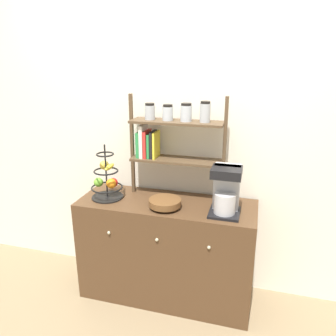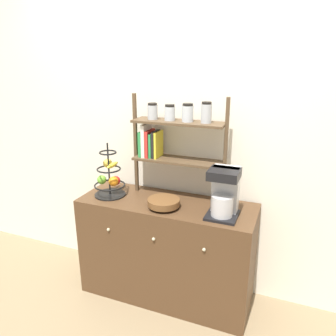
{
  "view_description": "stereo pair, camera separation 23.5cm",
  "coord_description": "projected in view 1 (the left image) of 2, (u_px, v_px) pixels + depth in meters",
  "views": [
    {
      "loc": [
        0.61,
        -1.92,
        1.82
      ],
      "look_at": [
        0.01,
        0.24,
        1.08
      ],
      "focal_mm": 35.0,
      "sensor_mm": 36.0,
      "label": 1
    },
    {
      "loc": [
        0.84,
        -1.84,
        1.82
      ],
      "look_at": [
        0.01,
        0.24,
        1.08
      ],
      "focal_mm": 35.0,
      "sensor_mm": 36.0,
      "label": 2
    }
  ],
  "objects": [
    {
      "name": "ground_plane",
      "position": [
        158.0,
        313.0,
        2.48
      ],
      "size": [
        12.0,
        12.0,
        0.0
      ],
      "primitive_type": "plane",
      "color": "#847051"
    },
    {
      "name": "wall_back",
      "position": [
        176.0,
        130.0,
        2.55
      ],
      "size": [
        7.0,
        0.05,
        2.6
      ],
      "primitive_type": "cube",
      "color": "silver",
      "rests_on": "ground_plane"
    },
    {
      "name": "sideboard",
      "position": [
        167.0,
        250.0,
        2.57
      ],
      "size": [
        1.33,
        0.49,
        0.81
      ],
      "color": "#4C331E",
      "rests_on": "ground_plane"
    },
    {
      "name": "coffee_maker",
      "position": [
        226.0,
        190.0,
        2.23
      ],
      "size": [
        0.21,
        0.22,
        0.34
      ],
      "color": "black",
      "rests_on": "sideboard"
    },
    {
      "name": "fruit_stand",
      "position": [
        107.0,
        180.0,
        2.49
      ],
      "size": [
        0.24,
        0.24,
        0.42
      ],
      "color": "black",
      "rests_on": "sideboard"
    },
    {
      "name": "wooden_bowl",
      "position": [
        165.0,
        203.0,
        2.34
      ],
      "size": [
        0.23,
        0.23,
        0.07
      ],
      "color": "brown",
      "rests_on": "sideboard"
    },
    {
      "name": "shelf_hutch",
      "position": [
        168.0,
        136.0,
        2.42
      ],
      "size": [
        0.73,
        0.2,
        0.78
      ],
      "color": "brown",
      "rests_on": "sideboard"
    }
  ]
}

